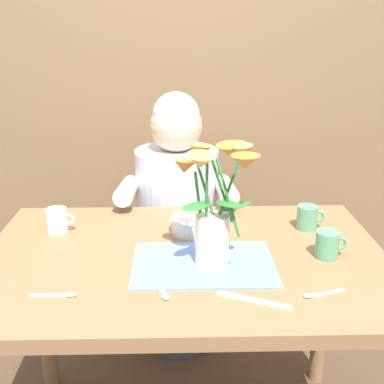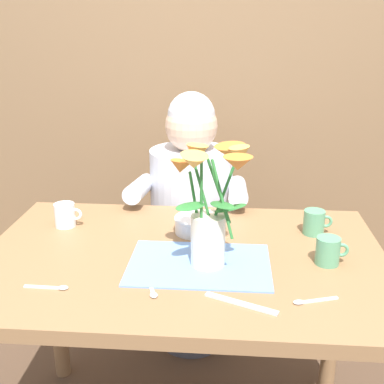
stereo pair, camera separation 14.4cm
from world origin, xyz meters
TOP-DOWN VIEW (x-y plane):
  - wood_panel_backdrop at (0.00, 1.05)m, footprint 4.00×0.10m
  - dining_table at (0.00, 0.00)m, footprint 1.20×0.80m
  - seated_person at (-0.03, 0.62)m, footprint 0.45×0.47m
  - striped_placemat at (0.05, -0.06)m, footprint 0.40×0.28m
  - flower_vase at (0.08, -0.06)m, footprint 0.25×0.25m
  - ceramic_bowl at (0.02, 0.17)m, footprint 0.14×0.14m
  - dinner_knife at (0.17, -0.26)m, footprint 0.18×0.09m
  - coffee_cup at (-0.41, 0.18)m, footprint 0.09×0.07m
  - tea_cup at (0.41, 0.19)m, footprint 0.09×0.07m
  - ceramic_mug at (0.42, -0.02)m, footprint 0.09×0.07m
  - spoon_0 at (-0.32, -0.22)m, footprint 0.12×0.02m
  - spoon_1 at (-0.06, -0.21)m, footprint 0.05×0.12m
  - spoon_2 at (0.33, -0.23)m, footprint 0.12×0.05m

SIDE VIEW (x-z plane):
  - seated_person at x=-0.03m, z-range 0.00..1.13m
  - dining_table at x=0.00m, z-range 0.27..1.01m
  - striped_placemat at x=0.05m, z-range 0.74..0.74m
  - dinner_knife at x=0.17m, z-range 0.74..0.74m
  - spoon_0 at x=-0.32m, z-range 0.74..0.75m
  - spoon_1 at x=-0.06m, z-range 0.74..0.75m
  - spoon_2 at x=0.33m, z-range 0.74..0.75m
  - ceramic_bowl at x=0.02m, z-range 0.74..0.80m
  - coffee_cup at x=-0.41m, z-range 0.74..0.82m
  - tea_cup at x=0.41m, z-range 0.74..0.82m
  - ceramic_mug at x=0.42m, z-range 0.74..0.82m
  - flower_vase at x=0.08m, z-range 0.75..1.10m
  - wood_panel_backdrop at x=0.00m, z-range 0.00..2.50m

